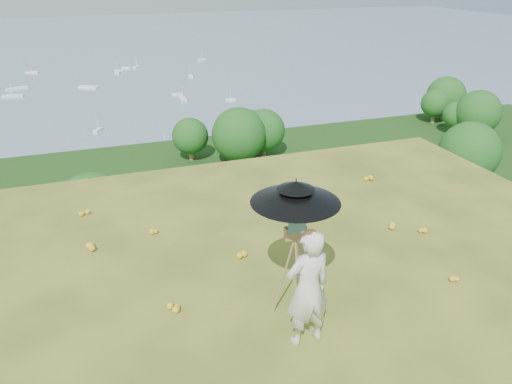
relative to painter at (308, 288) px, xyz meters
name	(u,v)px	position (x,y,z in m)	size (l,w,h in m)	color
ground	(317,317)	(0.39, 0.41, -0.92)	(14.00, 14.00, 0.00)	#495E1B
forest_slope	(149,338)	(0.39, 35.41, -29.92)	(140.00, 56.00, 22.00)	#0E350E
shoreline_tier	(119,222)	(0.39, 75.41, -36.92)	(170.00, 28.00, 8.00)	slate
bay_water	(84,58)	(0.39, 240.41, -34.92)	(700.00, 700.00, 0.00)	slate
slope_trees	(135,213)	(0.39, 35.41, -15.92)	(110.00, 50.00, 6.00)	#174E18
harbor_town	(114,189)	(0.39, 75.41, -30.42)	(110.00, 22.00, 5.00)	silver
moored_boats	(51,100)	(-12.11, 161.41, -34.57)	(140.00, 140.00, 0.70)	white
wildflowers	(310,305)	(0.39, 0.66, -0.86)	(10.00, 10.50, 0.12)	yellow
painter	(308,288)	(0.00, 0.00, 0.00)	(0.67, 0.44, 1.83)	silver
field_easel	(294,268)	(0.05, 0.61, -0.06)	(0.65, 0.65, 1.71)	olive
sun_umbrella	(295,208)	(0.05, 0.64, 0.94)	(1.29, 1.29, 0.91)	black
painter_cap	(311,234)	(0.00, 0.00, 0.86)	(0.21, 0.25, 0.10)	#BD686C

